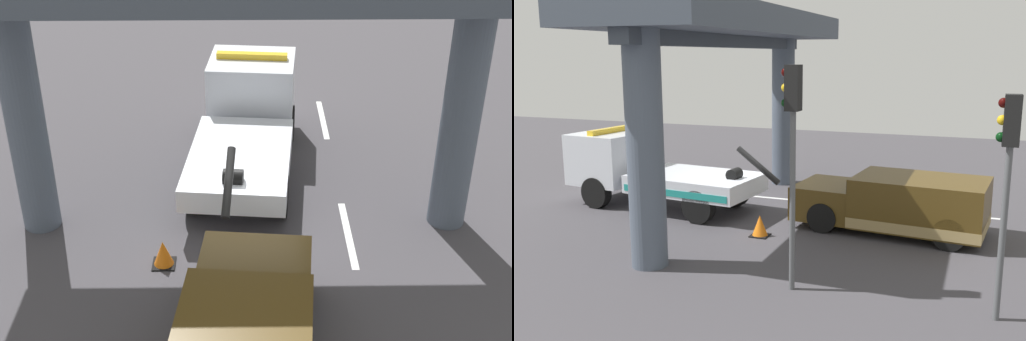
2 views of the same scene
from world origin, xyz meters
The scene contains 6 objects.
ground_plane centered at (0.00, 0.00, -0.05)m, with size 60.00×40.00×0.10m, color #423F44.
lane_stripe_mid centered at (0.00, -2.33, 0.00)m, with size 2.60×0.16×0.01m, color silver.
lane_stripe_east centered at (6.00, -2.33, 0.00)m, with size 2.60×0.16×0.01m, color silver.
tow_truck_white centered at (3.65, -0.08, 1.20)m, with size 7.34×2.96×2.46m.
overpass_structure centered at (0.55, 0.00, 5.14)m, with size 3.60×11.33×6.13m.
traffic_cone_orange centered at (-1.05, 1.72, 0.27)m, with size 0.49×0.49×0.58m.
Camera 1 is at (-13.20, -0.06, 9.22)m, focal length 49.91 mm.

